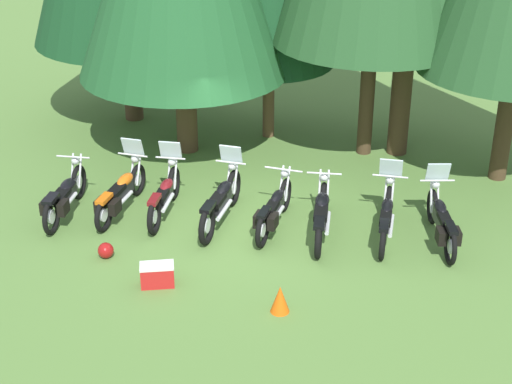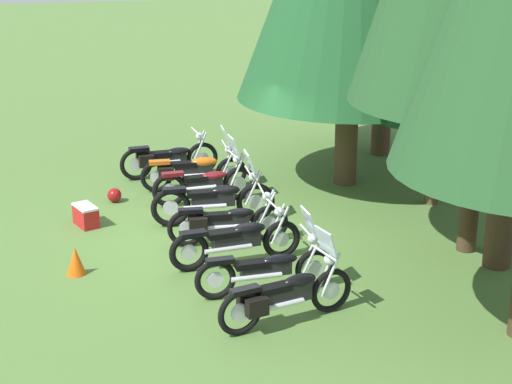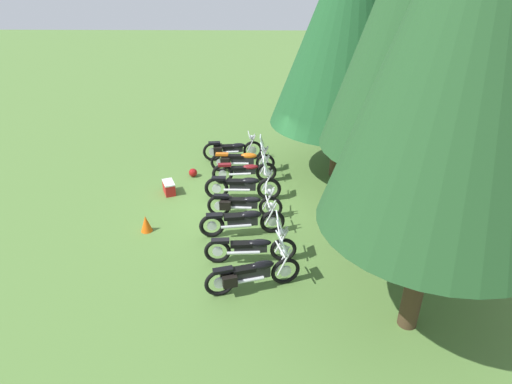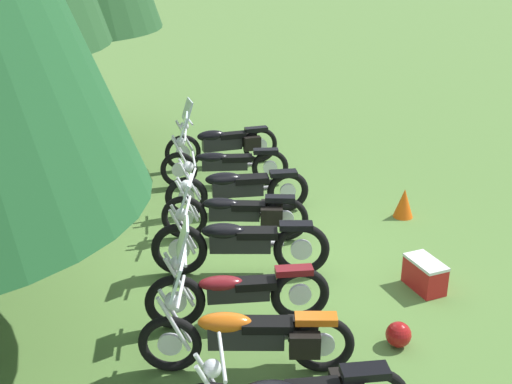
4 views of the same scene
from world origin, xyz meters
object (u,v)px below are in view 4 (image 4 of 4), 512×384
motorcycle_1 (249,334)px  motorcycle_5 (236,188)px  motorcycle_6 (222,163)px  motorcycle_7 (223,143)px  traffic_cone (404,203)px  motorcycle_2 (236,291)px  motorcycle_3 (238,242)px  motorcycle_4 (238,213)px  dropped_helmet (398,335)px  picnic_cooler (425,275)px

motorcycle_1 → motorcycle_5: 4.06m
motorcycle_6 → motorcycle_7: (1.03, 0.03, 0.03)m
motorcycle_1 → traffic_cone: 4.63m
motorcycle_7 → traffic_cone: (-2.36, -2.99, -0.23)m
motorcycle_1 → motorcycle_6: bearing=-84.0°
motorcycle_2 → motorcycle_3: 1.19m
motorcycle_4 → motorcycle_5: size_ratio=0.94×
motorcycle_5 → traffic_cone: (-0.13, -2.69, -0.21)m
motorcycle_7 → traffic_cone: bearing=125.2°
traffic_cone → dropped_helmet: size_ratio=1.64×
motorcycle_5 → picnic_cooler: (-2.36, -2.50, -0.25)m
motorcycle_3 → traffic_cone: (1.85, -2.62, -0.25)m
motorcycle_2 → dropped_helmet: bearing=160.3°
motorcycle_7 → traffic_cone: size_ratio=4.49×
picnic_cooler → traffic_cone: (2.23, -0.19, 0.04)m
motorcycle_3 → motorcycle_6: size_ratio=1.05×
picnic_cooler → dropped_helmet: picnic_cooler is taller
motorcycle_1 → motorcycle_7: bearing=-84.7°
motorcycle_1 → motorcycle_6: size_ratio=1.00×
motorcycle_1 → traffic_cone: (3.92, -2.46, -0.22)m
motorcycle_2 → dropped_helmet: size_ratio=7.44×
motorcycle_3 → dropped_helmet: (-1.62, -1.84, -0.34)m
motorcycle_4 → motorcycle_7: (3.16, 0.35, 0.04)m
motorcycle_5 → picnic_cooler: bearing=128.4°
motorcycle_3 → dropped_helmet: 2.48m
dropped_helmet → motorcycle_3: bearing=48.6°
motorcycle_2 → motorcycle_6: (4.37, 0.34, -0.01)m
motorcycle_1 → motorcycle_2: bearing=-79.2°
motorcycle_3 → traffic_cone: 3.22m
motorcycle_5 → picnic_cooler: 3.44m
motorcycle_4 → motorcycle_2: bearing=92.8°
motorcycle_3 → picnic_cooler: 2.48m
motorcycle_1 → motorcycle_4: size_ratio=1.04×
motorcycle_3 → motorcycle_7: bearing=-84.7°
motorcycle_4 → picnic_cooler: size_ratio=3.32×
motorcycle_7 → picnic_cooler: bearing=104.9°
motorcycle_7 → traffic_cone: motorcycle_7 is taller
motorcycle_5 → motorcycle_7: (2.23, 0.31, 0.02)m
motorcycle_4 → motorcycle_1: bearing=95.6°
motorcycle_3 → dropped_helmet: bearing=138.8°
motorcycle_6 → traffic_cone: size_ratio=4.75×
motorcycle_2 → picnic_cooler: motorcycle_2 is taller
motorcycle_7 → dropped_helmet: motorcycle_7 is taller
motorcycle_7 → motorcycle_4: bearing=79.7°
motorcycle_2 → motorcycle_6: size_ratio=0.96×
motorcycle_4 → motorcycle_7: bearing=-81.5°
motorcycle_4 → picnic_cooler: motorcycle_4 is taller
motorcycle_2 → motorcycle_5: bearing=-95.1°
motorcycle_6 → motorcycle_5: bearing=99.2°
motorcycle_1 → motorcycle_3: 2.08m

